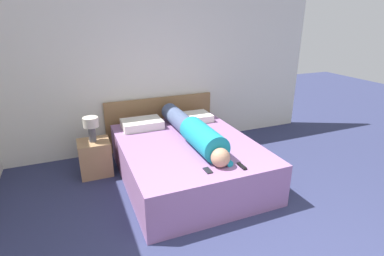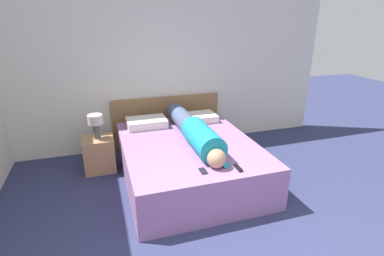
% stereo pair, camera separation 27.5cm
% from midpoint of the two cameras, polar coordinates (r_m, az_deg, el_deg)
% --- Properties ---
extents(wall_back, '(5.65, 0.06, 2.60)m').
position_cam_midpoint_polar(wall_back, '(4.74, -9.44, 11.46)').
color(wall_back, silver).
rests_on(wall_back, ground_plane).
extents(bed, '(1.63, 2.05, 0.52)m').
position_cam_midpoint_polar(bed, '(3.93, -2.88, -6.24)').
color(bed, '#936699').
rests_on(bed, ground_plane).
extents(headboard, '(1.75, 0.04, 0.82)m').
position_cam_midpoint_polar(headboard, '(4.91, -7.57, 1.15)').
color(headboard, olive).
rests_on(headboard, ground_plane).
extents(nightstand, '(0.41, 0.37, 0.48)m').
position_cam_midpoint_polar(nightstand, '(4.30, -19.73, -5.36)').
color(nightstand, '#A37A51').
rests_on(nightstand, ground_plane).
extents(table_lamp, '(0.20, 0.20, 0.33)m').
position_cam_midpoint_polar(table_lamp, '(4.12, -20.50, 0.47)').
color(table_lamp, '#4C4C51').
rests_on(table_lamp, nightstand).
extents(person_lying, '(0.31, 1.81, 0.31)m').
position_cam_midpoint_polar(person_lying, '(3.80, -1.77, -0.64)').
color(person_lying, tan).
rests_on(person_lying, bed).
extents(pillow_near_headboard, '(0.56, 0.39, 0.12)m').
position_cam_midpoint_polar(pillow_near_headboard, '(4.38, -11.29, 0.76)').
color(pillow_near_headboard, silver).
rests_on(pillow_near_headboard, bed).
extents(pillow_second, '(0.53, 0.39, 0.10)m').
position_cam_midpoint_polar(pillow_second, '(4.58, -1.53, 2.00)').
color(pillow_second, silver).
rests_on(pillow_second, bed).
extents(tv_remote, '(0.04, 0.15, 0.02)m').
position_cam_midpoint_polar(tv_remote, '(3.24, 7.05, -7.26)').
color(tv_remote, black).
rests_on(tv_remote, bed).
extents(cell_phone, '(0.06, 0.13, 0.01)m').
position_cam_midpoint_polar(cell_phone, '(3.14, 0.52, -8.14)').
color(cell_phone, black).
rests_on(cell_phone, bed).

